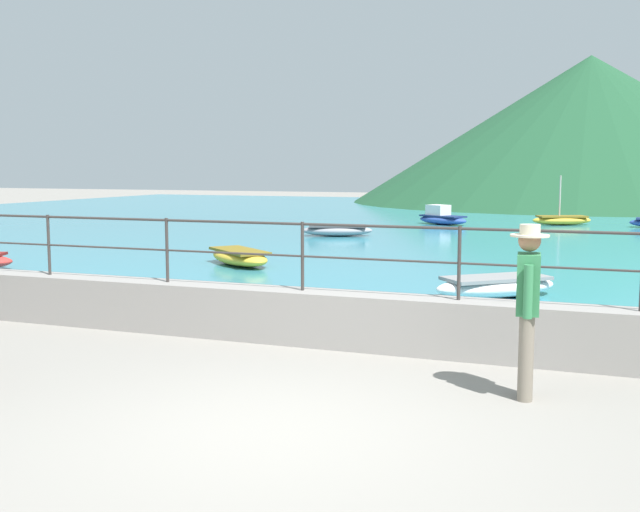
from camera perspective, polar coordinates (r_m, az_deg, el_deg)
ground_plane at (r=6.88m, az=-3.47°, el=-12.90°), size 120.00×120.00×0.00m
promenade_wall at (r=9.69m, az=4.32°, el=-4.97°), size 20.00×0.56×0.70m
railing at (r=9.54m, az=4.37°, el=0.80°), size 18.44×0.04×0.90m
lake_water at (r=31.94m, az=15.90°, el=2.36°), size 64.00×44.32×0.06m
hill_main at (r=51.29m, az=19.50°, el=8.90°), size 29.75×29.75×9.22m
person_walking at (r=7.80m, az=15.31°, el=-3.36°), size 0.38×0.57×1.75m
boat_0 at (r=13.54m, az=13.06°, el=-2.19°), size 2.33×2.19×0.36m
boat_1 at (r=17.56m, az=-6.06°, el=-0.05°), size 2.35×2.15×0.36m
boat_3 at (r=30.20m, az=9.13°, el=2.86°), size 2.44×1.96×0.76m
boat_4 at (r=24.81m, az=1.30°, el=1.96°), size 2.47×1.67×0.36m
boat_6 at (r=31.01m, az=17.67°, el=2.61°), size 2.47×1.77×1.92m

